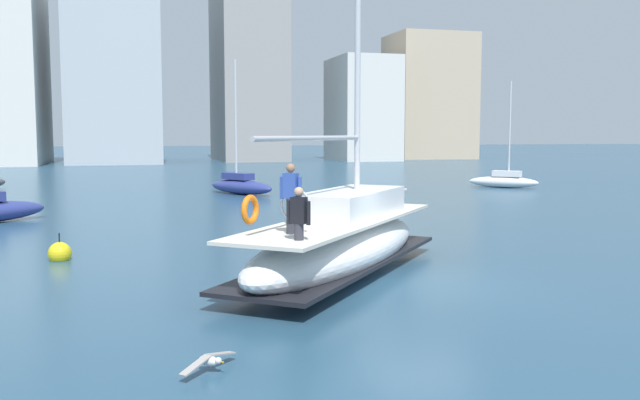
{
  "coord_description": "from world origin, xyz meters",
  "views": [
    {
      "loc": [
        -6.83,
        -15.31,
        3.7
      ],
      "look_at": [
        -1.62,
        3.63,
        1.8
      ],
      "focal_mm": 38.44,
      "sensor_mm": 36.0,
      "label": 1
    }
  ],
  "objects_px": {
    "moored_sloop_near": "(240,185)",
    "mooring_buoy": "(60,253)",
    "moored_cutter_left": "(504,180)",
    "seagull": "(209,360)",
    "main_sailboat": "(341,240)"
  },
  "relations": [
    {
      "from": "moored_cutter_left",
      "to": "seagull",
      "type": "height_order",
      "value": "moored_cutter_left"
    },
    {
      "from": "main_sailboat",
      "to": "seagull",
      "type": "xyz_separation_m",
      "value": [
        -4.17,
        -6.54,
        -0.74
      ]
    },
    {
      "from": "moored_cutter_left",
      "to": "mooring_buoy",
      "type": "distance_m",
      "value": 34.01
    },
    {
      "from": "moored_cutter_left",
      "to": "seagull",
      "type": "distance_m",
      "value": 39.47
    },
    {
      "from": "seagull",
      "to": "mooring_buoy",
      "type": "relative_size",
      "value": 1.06
    },
    {
      "from": "moored_sloop_near",
      "to": "main_sailboat",
      "type": "bearing_deg",
      "value": -92.64
    },
    {
      "from": "main_sailboat",
      "to": "moored_sloop_near",
      "type": "height_order",
      "value": "main_sailboat"
    },
    {
      "from": "moored_sloop_near",
      "to": "mooring_buoy",
      "type": "distance_m",
      "value": 22.29
    },
    {
      "from": "main_sailboat",
      "to": "moored_cutter_left",
      "type": "distance_m",
      "value": 31.74
    },
    {
      "from": "mooring_buoy",
      "to": "moored_sloop_near",
      "type": "bearing_deg",
      "value": 67.54
    },
    {
      "from": "seagull",
      "to": "mooring_buoy",
      "type": "distance_m",
      "value": 11.19
    },
    {
      "from": "moored_sloop_near",
      "to": "moored_cutter_left",
      "type": "bearing_deg",
      "value": 0.89
    },
    {
      "from": "mooring_buoy",
      "to": "main_sailboat",
      "type": "bearing_deg",
      "value": -29.56
    },
    {
      "from": "moored_sloop_near",
      "to": "moored_cutter_left",
      "type": "relative_size",
      "value": 1.13
    },
    {
      "from": "main_sailboat",
      "to": "seagull",
      "type": "bearing_deg",
      "value": -122.51
    }
  ]
}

